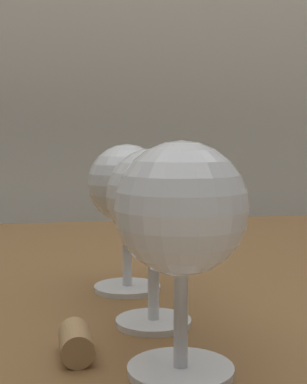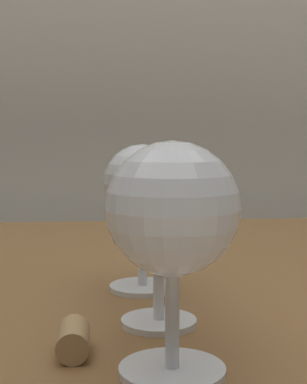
{
  "view_description": "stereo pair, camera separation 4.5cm",
  "coord_description": "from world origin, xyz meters",
  "px_view_note": "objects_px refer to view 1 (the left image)",
  "views": [
    {
      "loc": [
        -0.04,
        -0.61,
        0.91
      ],
      "look_at": [
        0.05,
        -0.17,
        0.87
      ],
      "focal_mm": 54.68,
      "sensor_mm": 36.0,
      "label": 1
    },
    {
      "loc": [
        0.0,
        -0.62,
        0.91
      ],
      "look_at": [
        0.05,
        -0.17,
        0.87
      ],
      "focal_mm": 54.68,
      "sensor_mm": 36.0,
      "label": 2
    }
  ],
  "objects_px": {
    "wine_glass_amber": "(154,200)",
    "wine_glass_white": "(127,188)",
    "cork": "(76,342)",
    "wine_glass_cabernet": "(181,215)"
  },
  "relations": [
    {
      "from": "wine_glass_amber",
      "to": "wine_glass_white",
      "type": "xyz_separation_m",
      "value": [
        -0.0,
        0.11,
        -0.0
      ]
    },
    {
      "from": "wine_glass_amber",
      "to": "wine_glass_white",
      "type": "bearing_deg",
      "value": 92.49
    },
    {
      "from": "wine_glass_cabernet",
      "to": "cork",
      "type": "height_order",
      "value": "wine_glass_cabernet"
    },
    {
      "from": "wine_glass_amber",
      "to": "wine_glass_white",
      "type": "relative_size",
      "value": 0.99
    },
    {
      "from": "wine_glass_amber",
      "to": "cork",
      "type": "xyz_separation_m",
      "value": [
        -0.06,
        -0.06,
        -0.09
      ]
    },
    {
      "from": "wine_glass_cabernet",
      "to": "wine_glass_amber",
      "type": "bearing_deg",
      "value": 88.89
    },
    {
      "from": "wine_glass_amber",
      "to": "cork",
      "type": "bearing_deg",
      "value": -138.73
    },
    {
      "from": "wine_glass_cabernet",
      "to": "cork",
      "type": "relative_size",
      "value": 3.48
    },
    {
      "from": "wine_glass_white",
      "to": "cork",
      "type": "relative_size",
      "value": 3.35
    },
    {
      "from": "cork",
      "to": "wine_glass_amber",
      "type": "bearing_deg",
      "value": 41.27
    }
  ]
}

